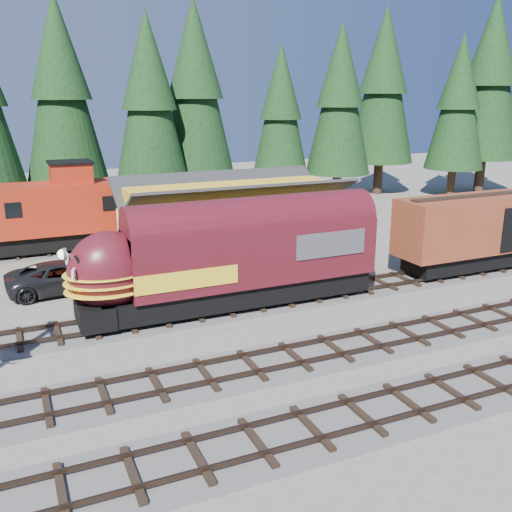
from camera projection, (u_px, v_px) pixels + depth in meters
name	position (u px, v px, depth m)	size (l,w,h in m)	color
ground	(323.00, 331.00, 24.54)	(120.00, 120.00, 0.00)	#6B665B
track_siding	(441.00, 275.00, 31.94)	(68.00, 3.20, 0.33)	#4C4947
track_spur	(44.00, 252.00, 36.45)	(32.00, 3.20, 0.33)	#4C4947
depot	(232.00, 217.00, 32.96)	(12.80, 7.00, 5.30)	gold
conifer_backdrop	(285.00, 94.00, 46.80)	(79.58, 24.32, 16.91)	black
locomotive	(223.00, 262.00, 26.22)	(14.65, 2.91, 3.98)	black
boxcar	(496.00, 227.00, 32.75)	(12.82, 2.75, 4.03)	black
caboose	(58.00, 212.00, 36.16)	(10.27, 2.98, 5.34)	black
pickup_truck_a	(65.00, 277.00, 29.23)	(2.65, 5.74, 1.59)	black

